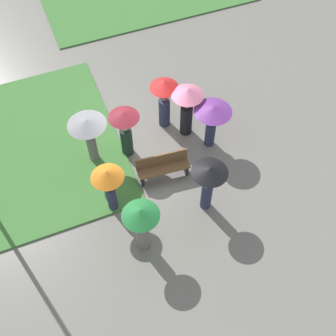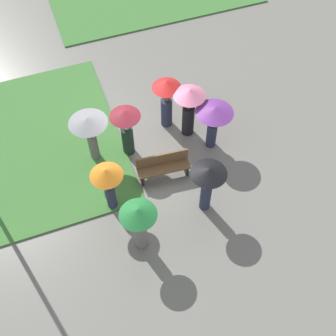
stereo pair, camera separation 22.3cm
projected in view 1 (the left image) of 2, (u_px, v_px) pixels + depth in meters
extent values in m
plane|color=slate|center=(143.00, 148.00, 13.89)|extent=(90.00, 90.00, 0.00)
cube|color=brown|center=(163.00, 168.00, 12.88)|extent=(1.66, 0.57, 0.05)
cube|color=brown|center=(162.00, 159.00, 12.78)|extent=(1.62, 0.20, 0.45)
cube|color=#232326|center=(141.00, 178.00, 12.95)|extent=(0.11, 0.38, 0.40)
cube|color=#232326|center=(185.00, 167.00, 13.19)|extent=(0.11, 0.38, 0.40)
cylinder|color=black|center=(186.00, 120.00, 13.83)|extent=(0.50, 0.50, 1.17)
sphere|color=#997051|center=(187.00, 105.00, 13.27)|extent=(0.19, 0.19, 0.19)
cylinder|color=#4C4C4F|center=(187.00, 99.00, 13.05)|extent=(0.02, 0.02, 0.35)
cone|color=pink|center=(188.00, 92.00, 12.80)|extent=(1.02, 1.02, 0.27)
cylinder|color=slate|center=(93.00, 148.00, 13.17)|extent=(0.42, 0.42, 1.11)
sphere|color=brown|center=(89.00, 135.00, 12.63)|extent=(0.21, 0.21, 0.21)
cylinder|color=#4C4C4F|center=(88.00, 128.00, 12.41)|extent=(0.02, 0.02, 0.35)
cone|color=gray|center=(86.00, 122.00, 12.18)|extent=(1.17, 1.17, 0.20)
cylinder|color=#282D47|center=(206.00, 195.00, 12.16)|extent=(0.46, 0.46, 1.15)
sphere|color=brown|center=(208.00, 182.00, 11.60)|extent=(0.22, 0.22, 0.22)
cylinder|color=#4C4C4F|center=(209.00, 176.00, 11.36)|extent=(0.02, 0.02, 0.35)
cone|color=black|center=(210.00, 170.00, 11.14)|extent=(1.01, 1.01, 0.20)
cylinder|color=#282D47|center=(112.00, 198.00, 12.16)|extent=(0.39, 0.39, 1.03)
sphere|color=#997051|center=(109.00, 186.00, 11.65)|extent=(0.23, 0.23, 0.23)
cylinder|color=#4C4C4F|center=(108.00, 181.00, 11.41)|extent=(0.02, 0.02, 0.35)
cone|color=orange|center=(107.00, 174.00, 11.16)|extent=(0.92, 0.92, 0.27)
cylinder|color=slate|center=(143.00, 235.00, 11.41)|extent=(0.51, 0.51, 1.14)
sphere|color=brown|center=(142.00, 224.00, 10.86)|extent=(0.21, 0.21, 0.21)
cylinder|color=#4C4C4F|center=(141.00, 219.00, 10.64)|extent=(0.02, 0.02, 0.35)
cone|color=#237A38|center=(140.00, 213.00, 10.38)|extent=(0.98, 0.98, 0.27)
cylinder|color=#282D47|center=(210.00, 134.00, 13.61)|extent=(0.46, 0.46, 0.96)
sphere|color=brown|center=(212.00, 122.00, 13.12)|extent=(0.23, 0.23, 0.23)
cylinder|color=#4C4C4F|center=(212.00, 115.00, 12.89)|extent=(0.02, 0.02, 0.35)
cone|color=#703389|center=(213.00, 109.00, 12.66)|extent=(1.18, 1.18, 0.20)
cylinder|color=#1E3328|center=(127.00, 141.00, 13.33)|extent=(0.53, 0.53, 1.11)
sphere|color=beige|center=(125.00, 128.00, 12.79)|extent=(0.22, 0.22, 0.22)
cylinder|color=#4C4C4F|center=(124.00, 121.00, 12.56)|extent=(0.02, 0.02, 0.35)
cone|color=maroon|center=(123.00, 115.00, 12.32)|extent=(0.95, 0.95, 0.23)
cylinder|color=#282D47|center=(164.00, 112.00, 14.05)|extent=(0.48, 0.48, 1.12)
sphere|color=brown|center=(164.00, 98.00, 13.51)|extent=(0.22, 0.22, 0.22)
cylinder|color=#4C4C4F|center=(164.00, 91.00, 13.27)|extent=(0.02, 0.02, 0.35)
cone|color=red|center=(164.00, 84.00, 13.02)|extent=(0.93, 0.93, 0.28)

